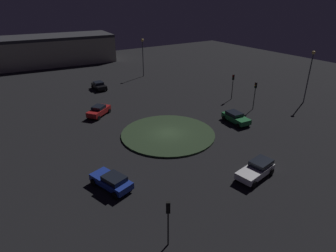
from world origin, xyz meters
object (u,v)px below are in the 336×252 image
(traffic_light_southwest, at_px, (168,215))
(store_building, at_px, (40,51))
(car_red, at_px, (99,111))
(car_white, at_px, (256,169))
(car_green, at_px, (236,117))
(car_black, at_px, (99,86))
(streetlamp_east, at_px, (310,69))
(streetlamp_northeast, at_px, (143,51))
(traffic_light_east, at_px, (233,82))
(car_blue, at_px, (112,181))
(traffic_light_east_near, at_px, (255,90))

(traffic_light_southwest, distance_m, store_building, 67.07)
(car_red, bearing_deg, car_white, -110.25)
(car_green, relative_size, car_black, 1.14)
(car_red, height_order, streetlamp_east, streetlamp_east)
(car_black, relative_size, streetlamp_northeast, 0.49)
(traffic_light_east, relative_size, streetlamp_northeast, 0.54)
(car_red, relative_size, streetlamp_east, 0.51)
(car_black, distance_m, streetlamp_east, 36.83)
(car_blue, xyz_separation_m, streetlamp_northeast, (21.97, 33.85, 4.79))
(traffic_light_east_near, bearing_deg, traffic_light_southwest, 29.64)
(car_green, height_order, car_black, car_black)
(car_white, bearing_deg, traffic_light_east_near, -146.55)
(traffic_light_east, xyz_separation_m, streetlamp_east, (8.98, -7.80, 2.53))
(traffic_light_east_near, bearing_deg, car_white, 41.82)
(car_black, height_order, streetlamp_northeast, streetlamp_northeast)
(store_building, bearing_deg, streetlamp_northeast, 128.70)
(traffic_light_southwest, height_order, traffic_light_east_near, traffic_light_east_near)
(streetlamp_east, xyz_separation_m, store_building, (-30.47, 54.08, -2.09))
(traffic_light_east, xyz_separation_m, streetlamp_northeast, (-5.27, 21.75, 2.49))
(car_red, bearing_deg, car_black, 31.64)
(streetlamp_east, relative_size, store_building, 0.23)
(traffic_light_east, xyz_separation_m, traffic_light_east_near, (-0.61, -5.35, 0.04))
(car_blue, height_order, car_black, car_black)
(car_red, xyz_separation_m, traffic_light_southwest, (-4.76, -26.01, 1.96))
(car_green, xyz_separation_m, traffic_light_southwest, (-19.93, -13.08, 1.99))
(car_blue, distance_m, store_building, 58.73)
(streetlamp_east, bearing_deg, streetlamp_northeast, 115.75)
(traffic_light_southwest, xyz_separation_m, streetlamp_east, (35.54, 12.79, 2.84))
(car_black, bearing_deg, car_blue, -18.17)
(car_green, distance_m, traffic_light_southwest, 23.92)
(car_white, xyz_separation_m, store_building, (-6.92, 64.46, 2.70))
(car_blue, xyz_separation_m, traffic_light_southwest, (0.68, -8.49, 1.99))
(car_blue, distance_m, car_red, 18.34)
(car_red, xyz_separation_m, car_black, (4.78, 12.41, -0.04))
(traffic_light_southwest, relative_size, streetlamp_northeast, 0.48)
(traffic_light_southwest, distance_m, streetlamp_northeast, 47.47)
(streetlamp_east, bearing_deg, traffic_light_southwest, -160.21)
(traffic_light_east, bearing_deg, streetlamp_northeast, -94.81)
(car_black, bearing_deg, car_white, 4.59)
(car_black, xyz_separation_m, store_building, (-4.47, 28.45, 2.75))
(car_white, bearing_deg, car_green, -135.83)
(traffic_light_east, distance_m, streetlamp_east, 12.17)
(streetlamp_northeast, xyz_separation_m, streetlamp_east, (14.25, -29.55, 0.04))
(streetlamp_east, bearing_deg, car_red, 156.76)
(streetlamp_east, height_order, store_building, streetlamp_east)
(car_green, bearing_deg, traffic_light_east, 143.75)
(car_white, bearing_deg, car_red, -82.13)
(traffic_light_east, relative_size, traffic_light_east_near, 0.99)
(car_green, bearing_deg, traffic_light_southwest, -51.60)
(streetlamp_northeast, bearing_deg, car_white, -103.10)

